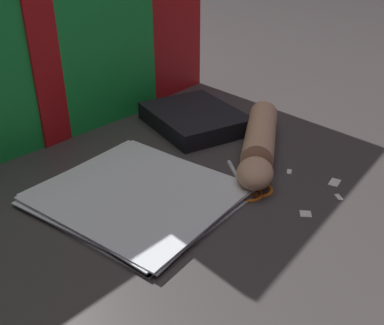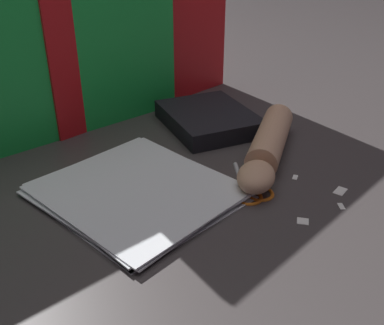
{
  "view_description": "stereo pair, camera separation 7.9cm",
  "coord_description": "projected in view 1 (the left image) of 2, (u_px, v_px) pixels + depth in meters",
  "views": [
    {
      "loc": [
        -0.56,
        -0.42,
        0.44
      ],
      "look_at": [
        -0.02,
        0.02,
        0.06
      ],
      "focal_mm": 42.0,
      "sensor_mm": 36.0,
      "label": 1
    },
    {
      "loc": [
        -0.5,
        -0.48,
        0.44
      ],
      "look_at": [
        -0.02,
        0.02,
        0.06
      ],
      "focal_mm": 42.0,
      "sensor_mm": 36.0,
      "label": 2
    }
  ],
  "objects": [
    {
      "name": "hand_forearm",
      "position": [
        259.0,
        143.0,
        0.93
      ],
      "size": [
        0.33,
        0.22,
        0.06
      ],
      "color": "tan",
      "rests_on": "ground_plane"
    },
    {
      "name": "paper_scrap_far",
      "position": [
        335.0,
        182.0,
        0.85
      ],
      "size": [
        0.03,
        0.02,
        0.0
      ],
      "color": "white",
      "rests_on": "ground_plane"
    },
    {
      "name": "paper_scrap_side",
      "position": [
        339.0,
        197.0,
        0.8
      ],
      "size": [
        0.02,
        0.02,
        0.0
      ],
      "color": "white",
      "rests_on": "ground_plane"
    },
    {
      "name": "paper_scrap_mid",
      "position": [
        289.0,
        171.0,
        0.88
      ],
      "size": [
        0.02,
        0.02,
        0.0
      ],
      "color": "white",
      "rests_on": "ground_plane"
    },
    {
      "name": "paper_scrap_near",
      "position": [
        306.0,
        214.0,
        0.76
      ],
      "size": [
        0.03,
        0.03,
        0.0
      ],
      "color": "white",
      "rests_on": "ground_plane"
    },
    {
      "name": "paper_stack",
      "position": [
        138.0,
        194.0,
        0.8
      ],
      "size": [
        0.31,
        0.34,
        0.02
      ],
      "color": "white",
      "rests_on": "ground_plane"
    },
    {
      "name": "ground_plane",
      "position": [
        207.0,
        191.0,
        0.82
      ],
      "size": [
        6.0,
        6.0,
        0.0
      ],
      "primitive_type": "plane",
      "color": "#3D3838"
    },
    {
      "name": "scissors",
      "position": [
        247.0,
        185.0,
        0.83
      ],
      "size": [
        0.12,
        0.15,
        0.01
      ],
      "color": "silver",
      "rests_on": "ground_plane"
    },
    {
      "name": "book_closed",
      "position": [
        194.0,
        118.0,
        1.07
      ],
      "size": [
        0.25,
        0.28,
        0.04
      ],
      "color": "black",
      "rests_on": "ground_plane"
    }
  ]
}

